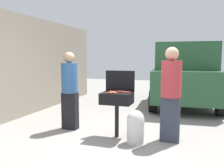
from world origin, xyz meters
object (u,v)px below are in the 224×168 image
at_px(hot_dog_0, 121,91).
at_px(person_left, 70,88).
at_px(bbq_grill, 117,100).
at_px(hot_dog_2, 113,92).
at_px(person_right, 171,91).
at_px(hot_dog_7, 126,92).
at_px(parked_minivan, 184,74).
at_px(hot_dog_5, 127,92).
at_px(hot_dog_6, 120,92).
at_px(hot_dog_4, 108,93).
at_px(propane_tank, 136,126).
at_px(hot_dog_3, 112,92).
at_px(hot_dog_1, 115,93).

distance_m(hot_dog_0, person_left, 1.19).
distance_m(bbq_grill, hot_dog_2, 0.18).
relative_size(hot_dog_0, hot_dog_2, 1.00).
xyz_separation_m(hot_dog_2, person_right, (1.11, 0.06, 0.05)).
xyz_separation_m(hot_dog_7, person_right, (0.85, 0.06, 0.05)).
xyz_separation_m(person_right, parked_minivan, (0.15, 3.87, 0.07)).
bearing_deg(hot_dog_0, bbq_grill, -113.67).
xyz_separation_m(hot_dog_5, hot_dog_7, (-0.01, -0.05, 0.00)).
xyz_separation_m(hot_dog_6, hot_dog_7, (0.13, -0.05, 0.00)).
bearing_deg(person_left, hot_dog_4, -4.17).
height_order(hot_dog_4, hot_dog_6, same).
xyz_separation_m(person_left, parked_minivan, (2.31, 3.75, 0.11)).
bearing_deg(bbq_grill, propane_tank, -27.25).
xyz_separation_m(hot_dog_2, person_left, (-1.05, 0.17, 0.01)).
bearing_deg(hot_dog_6, hot_dog_3, -143.75).
distance_m(hot_dog_3, hot_dog_4, 0.14).
distance_m(bbq_grill, propane_tank, 0.65).
bearing_deg(person_right, hot_dog_5, 16.57).
height_order(person_left, person_right, person_right).
distance_m(bbq_grill, parked_minivan, 4.12).
bearing_deg(propane_tank, parked_minivan, 79.92).
bearing_deg(hot_dog_0, hot_dog_2, -144.96).
bearing_deg(hot_dog_2, hot_dog_5, 9.17).
height_order(bbq_grill, hot_dog_0, hot_dog_0).
relative_size(bbq_grill, hot_dog_4, 6.86).
distance_m(hot_dog_1, parked_minivan, 4.24).
distance_m(hot_dog_1, hot_dog_2, 0.16).
bearing_deg(bbq_grill, hot_dog_3, -160.74).
distance_m(hot_dog_4, person_right, 1.17).
xyz_separation_m(bbq_grill, person_right, (1.02, 0.08, 0.21)).
bearing_deg(hot_dog_2, hot_dog_3, -90.94).
bearing_deg(person_left, hot_dog_1, -0.54).
height_order(hot_dog_2, hot_dog_7, same).
distance_m(hot_dog_3, propane_tank, 0.80).
bearing_deg(person_right, hot_dog_0, 13.51).
bearing_deg(parked_minivan, hot_dog_7, 71.90).
distance_m(bbq_grill, hot_dog_7, 0.23).
relative_size(bbq_grill, hot_dog_6, 6.86).
bearing_deg(parked_minivan, bbq_grill, 69.64).
height_order(hot_dog_5, hot_dog_7, same).
xyz_separation_m(hot_dog_3, propane_tank, (0.51, -0.19, -0.58)).
height_order(hot_dog_0, person_left, person_left).
bearing_deg(bbq_grill, hot_dog_2, 166.37).
bearing_deg(bbq_grill, hot_dog_7, 5.44).
bearing_deg(hot_dog_5, hot_dog_6, 179.46).
distance_m(hot_dog_6, parked_minivan, 4.04).
xyz_separation_m(hot_dog_2, parked_minivan, (1.25, 3.92, 0.12)).
xyz_separation_m(hot_dog_0, parked_minivan, (1.12, 3.83, 0.12)).
relative_size(hot_dog_4, hot_dog_5, 1.00).
distance_m(hot_dog_0, hot_dog_5, 0.14).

